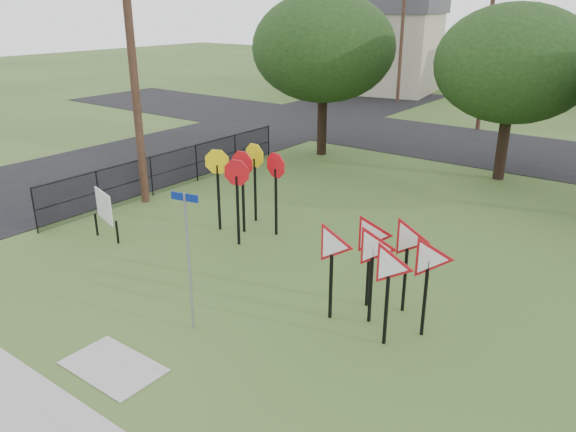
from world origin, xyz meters
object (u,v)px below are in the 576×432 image
object	(u,v)px
stop_sign_cluster	(246,173)
info_board	(104,208)
street_name_sign	(188,254)
yield_sign_cluster	(383,252)

from	to	relation	value
stop_sign_cluster	info_board	size ratio (longest dim) A/B	1.71
street_name_sign	info_board	world-z (taller)	street_name_sign
stop_sign_cluster	info_board	bearing A→B (deg)	-135.04
stop_sign_cluster	info_board	world-z (taller)	stop_sign_cluster
info_board	stop_sign_cluster	bearing A→B (deg)	44.96
yield_sign_cluster	info_board	bearing A→B (deg)	-175.34
info_board	yield_sign_cluster	bearing A→B (deg)	4.66
stop_sign_cluster	yield_sign_cluster	xyz separation A→B (m)	(5.84, -2.27, -0.21)
stop_sign_cluster	yield_sign_cluster	bearing A→B (deg)	-21.27
stop_sign_cluster	info_board	xyz separation A→B (m)	(-2.99, -2.99, -0.91)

